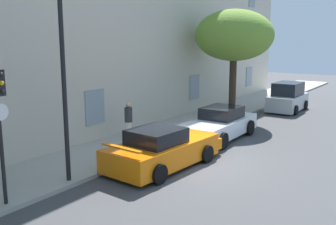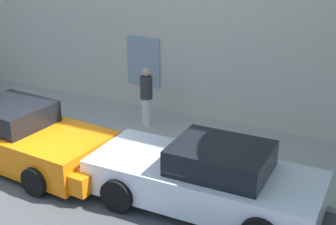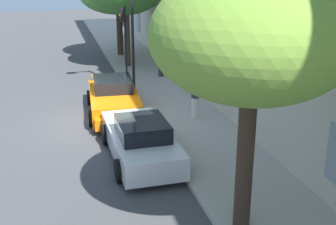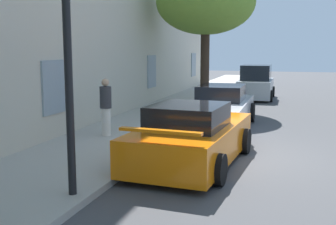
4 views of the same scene
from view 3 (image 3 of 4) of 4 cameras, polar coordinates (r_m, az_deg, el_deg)
The scene contains 9 objects.
ground_plane at distance 18.03m, azimuth -8.67°, elevation -1.18°, with size 80.00×80.00×0.00m, color #444447.
sidewalk at distance 18.63m, azimuth 1.74°, elevation -0.06°, with size 60.00×3.15×0.14m, color #A8A399.
sportscar_red_lead at distance 18.62m, azimuth -6.87°, elevation 1.56°, with size 4.93×2.40×1.44m.
sportscar_yellow_flank at distance 14.65m, azimuth -3.68°, elevation -3.28°, with size 5.11×2.14×1.42m.
tree_midblock at distance 9.55m, azimuth 10.72°, elevation 9.42°, with size 4.36×4.36×5.96m.
traffic_light at distance 23.51m, azimuth -5.64°, elevation 10.46°, with size 0.44×0.36×3.70m.
street_lamp at distance 21.16m, azimuth -5.75°, elevation 14.02°, with size 0.44×1.42×6.12m.
pedestrian_admiring at distance 17.72m, azimuth 3.51°, elevation 2.06°, with size 0.41×0.41×1.67m.
pedestrian_strolling at distance 23.95m, azimuth -0.94°, elevation 6.50°, with size 0.48×0.48×1.56m.
Camera 3 is at (16.83, -1.67, 6.24)m, focal length 47.89 mm.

